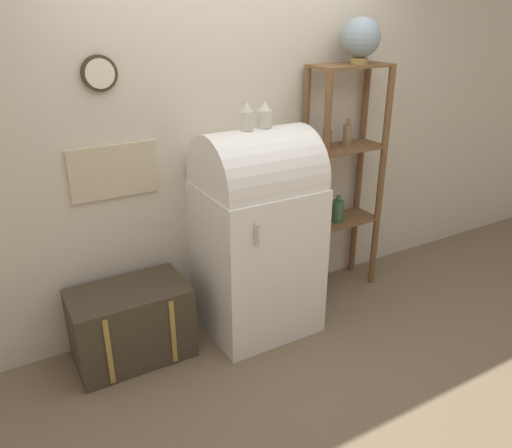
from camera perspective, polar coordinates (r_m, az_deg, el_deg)
The scene contains 8 objects.
ground_plane at distance 3.54m, azimuth 1.95°, elevation -12.88°, with size 12.00×12.00×0.00m, color #7A664C.
wall_back at distance 3.44m, azimuth -2.95°, elevation 10.85°, with size 7.00×0.09×2.70m.
refrigerator at distance 3.34m, azimuth 0.10°, elevation -0.72°, with size 0.73×0.68×1.41m.
suitcase_trunk at distance 3.34m, azimuth -14.07°, elevation -10.99°, with size 0.72×0.44×0.49m.
shelf_unit at distance 3.83m, azimuth 9.88°, elevation 5.94°, with size 0.60×0.30×1.74m.
globe at distance 3.69m, azimuth 11.92°, elevation 20.08°, with size 0.27×0.27×0.31m.
vase_left at distance 3.07m, azimuth -1.07°, elevation 12.15°, with size 0.07×0.07×0.18m.
vase_center at distance 3.15m, azimuth 0.98°, elevation 12.33°, with size 0.09×0.09×0.16m.
Camera 1 is at (-1.52, -2.42, 2.09)m, focal length 35.00 mm.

